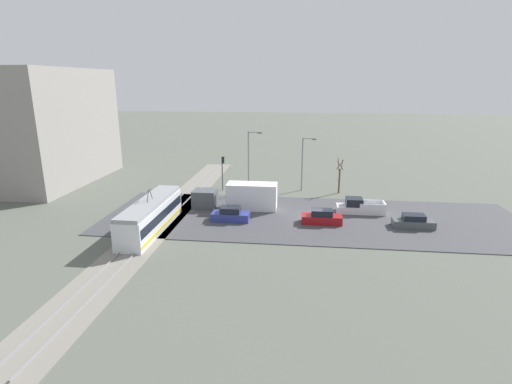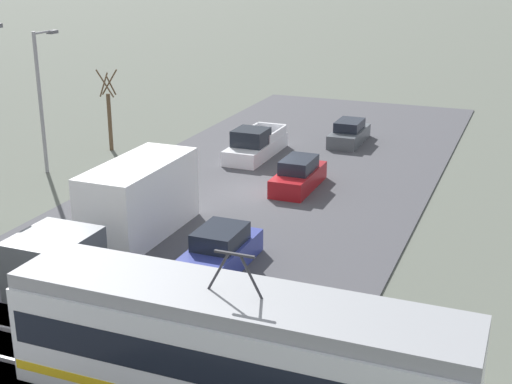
# 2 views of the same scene
# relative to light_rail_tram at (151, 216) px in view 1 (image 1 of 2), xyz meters

# --- Properties ---
(ground_plane) EXTENTS (320.00, 320.00, 0.00)m
(ground_plane) POSITION_rel_light_rail_tram_xyz_m (5.89, -16.84, -1.66)
(ground_plane) COLOR #565B51
(road_surface) EXTENTS (16.32, 47.58, 0.08)m
(road_surface) POSITION_rel_light_rail_tram_xyz_m (5.89, -16.84, -1.62)
(road_surface) COLOR #424247
(road_surface) RESTS_ON ground
(rail_bed) EXTENTS (57.47, 4.40, 0.22)m
(rail_bed) POSITION_rel_light_rail_tram_xyz_m (5.89, 0.00, -1.61)
(rail_bed) COLOR gray
(rail_bed) RESTS_ON ground
(light_rail_tram) EXTENTS (12.44, 2.74, 4.39)m
(light_rail_tram) POSITION_rel_light_rail_tram_xyz_m (0.00, 0.00, 0.00)
(light_rail_tram) COLOR silver
(light_rail_tram) RESTS_ON ground
(box_truck) EXTENTS (2.57, 10.39, 3.18)m
(box_truck) POSITION_rel_light_rail_tram_xyz_m (8.57, -8.16, -0.12)
(box_truck) COLOR #4C5156
(box_truck) RESTS_ON ground
(pickup_truck) EXTENTS (1.99, 5.65, 1.79)m
(pickup_truck) POSITION_rel_light_rail_tram_xyz_m (8.48, -22.56, -0.91)
(pickup_truck) COLOR silver
(pickup_truck) RESTS_ON ground
(sedan_car_0) EXTENTS (1.87, 4.23, 1.59)m
(sedan_car_0) POSITION_rel_light_rail_tram_xyz_m (3.97, -7.75, -0.93)
(sedan_car_0) COLOR navy
(sedan_car_0) RESTS_ON ground
(sedan_car_1) EXTENTS (1.75, 4.33, 1.43)m
(sedan_car_1) POSITION_rel_light_rail_tram_xyz_m (4.14, -27.69, -0.99)
(sedan_car_1) COLOR #4C5156
(sedan_car_1) RESTS_ON ground
(sedan_car_2) EXTENTS (1.72, 4.42, 1.59)m
(sedan_car_2) POSITION_rel_light_rail_tram_xyz_m (4.24, -17.93, -0.93)
(sedan_car_2) COLOR maroon
(sedan_car_2) RESTS_ON ground
(traffic_light_pole) EXTENTS (0.28, 0.47, 4.91)m
(traffic_light_pole) POSITION_rel_light_rail_tram_xyz_m (16.94, -4.31, 1.54)
(traffic_light_pole) COLOR #47474C
(traffic_light_pole) RESTS_ON ground
(street_tree) EXTENTS (1.17, 0.97, 4.95)m
(street_tree) POSITION_rel_light_rail_tram_xyz_m (17.29, -20.85, 0.59)
(street_tree) COLOR brown
(street_tree) RESTS_ON ground
(street_lamp_near_crossing) EXTENTS (0.36, 1.95, 7.64)m
(street_lamp_near_crossing) POSITION_rel_light_rail_tram_xyz_m (18.08, -15.81, 2.78)
(street_lamp_near_crossing) COLOR gray
(street_lamp_near_crossing) RESTS_ON ground
(street_lamp_mid_block) EXTENTS (0.36, 1.95, 8.75)m
(street_lamp_mid_block) POSITION_rel_light_rail_tram_xyz_m (15.43, -8.44, 3.35)
(street_lamp_mid_block) COLOR gray
(street_lamp_mid_block) RESTS_ON ground
(no_parking_sign) EXTENTS (0.32, 0.08, 2.06)m
(no_parking_sign) POSITION_rel_light_rail_tram_xyz_m (16.91, -8.03, -0.39)
(no_parking_sign) COLOR gray
(no_parking_sign) RESTS_ON ground
(backdrop_warehouse) EXTENTS (22.35, 16.47, 17.14)m
(backdrop_warehouse) POSITION_rel_light_rail_tram_xyz_m (19.02, 25.29, 6.91)
(backdrop_warehouse) COLOR gray
(backdrop_warehouse) RESTS_ON ground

